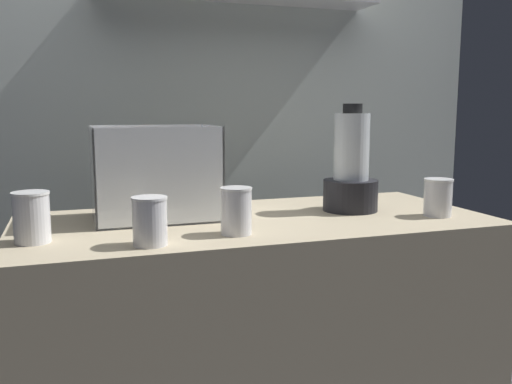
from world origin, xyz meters
name	(u,v)px	position (x,y,z in m)	size (l,w,h in m)	color
counter	(256,359)	(0.00, 0.00, 0.45)	(1.40, 0.64, 0.90)	tan
back_wall_unit	(199,98)	(0.00, 0.77, 1.27)	(2.60, 0.24, 2.50)	silver
carrot_display_bin	(151,190)	(-0.30, 0.10, 0.99)	(0.36, 0.26, 0.28)	white
blender_pitcher	(351,172)	(0.33, 0.02, 1.03)	(0.17, 0.17, 0.34)	black
juice_cup_mango_far_left	(32,221)	(-0.62, -0.11, 0.95)	(0.09, 0.09, 0.13)	white
juice_cup_mango_left	(150,224)	(-0.35, -0.23, 0.95)	(0.09, 0.09, 0.12)	white
juice_cup_orange_middle	(236,213)	(-0.12, -0.18, 0.96)	(0.08, 0.08, 0.12)	white
juice_cup_mango_right	(438,200)	(0.54, -0.14, 0.95)	(0.09, 0.09, 0.12)	white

